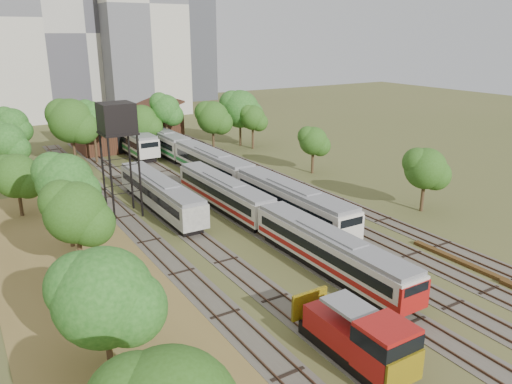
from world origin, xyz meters
TOP-DOWN VIEW (x-y plane):
  - ground at (0.00, 0.00)m, footprint 240.00×240.00m
  - dry_grass_patch at (-18.00, 8.00)m, footprint 14.00×60.00m
  - tracks at (-0.67, 25.00)m, footprint 24.60×80.00m
  - railcar_red_set at (-2.00, 13.18)m, footprint 2.68×34.58m
  - railcar_green_set at (2.00, 32.48)m, footprint 2.99×52.08m
  - railcar_rear at (-2.00, 52.32)m, footprint 3.12×16.08m
  - shunter_locomotive at (-8.00, -5.58)m, footprint 2.72×8.10m
  - old_grey_coach at (-8.00, 25.04)m, footprint 2.76×18.00m
  - water_tower at (-11.72, 25.75)m, footprint 3.35×3.35m
  - rail_pile_far at (8.20, 0.26)m, footprint 0.55×8.80m
  - maintenance_shed at (-1.00, 57.98)m, footprint 16.45×11.55m
  - tree_band_left at (-20.07, 17.90)m, footprint 7.78×66.41m
  - tree_band_far at (0.15, 49.22)m, footprint 39.07×9.28m
  - tree_band_right at (15.42, 26.40)m, footprint 4.82×39.16m
  - tower_centre at (2.00, 100.00)m, footprint 20.00×18.00m
  - tower_right at (14.00, 92.00)m, footprint 18.00×16.00m
  - tower_far_right at (34.00, 110.00)m, footprint 12.00×12.00m

SIDE VIEW (x-z plane):
  - ground at x=0.00m, z-range 0.00..0.00m
  - dry_grass_patch at x=-18.00m, z-range 0.00..0.04m
  - tracks at x=-0.67m, z-range -0.05..0.14m
  - rail_pile_far at x=8.20m, z-range 0.00..0.29m
  - shunter_locomotive at x=-8.00m, z-range -0.07..3.49m
  - railcar_red_set at x=-2.00m, z-range 0.09..3.40m
  - old_grey_coach at x=-8.00m, z-range 0.16..3.56m
  - railcar_green_set at x=2.00m, z-range 0.11..3.80m
  - railcar_rear at x=-2.00m, z-range 0.11..3.97m
  - maintenance_shed at x=-1.00m, z-range -0.87..6.70m
  - tree_band_right at x=15.42m, z-range 1.18..8.24m
  - tree_band_left at x=-20.07m, z-range 0.75..9.15m
  - tree_band_far at x=0.15m, z-range 1.30..10.82m
  - water_tower at x=-11.72m, z-range 3.98..15.56m
  - tower_far_right at x=34.00m, z-range 0.00..28.00m
  - tower_centre at x=2.00m, z-range 0.00..36.00m
  - tower_right at x=14.00m, z-range 0.00..48.00m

